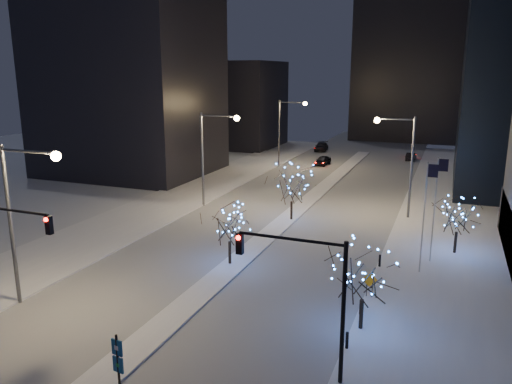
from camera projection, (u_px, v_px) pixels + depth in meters
The scene contains 25 objects.
ground at pixel (136, 351), 25.90m from camera, with size 160.00×160.00×0.00m, color white.
road at pixel (313, 197), 57.56m from camera, with size 20.00×130.00×0.02m, color #9DA1AB.
median at pixel (300, 207), 53.02m from camera, with size 2.00×80.00×0.15m, color white.
east_sidewalk at pixel (450, 258), 38.64m from camera, with size 10.00×90.00×0.15m, color white.
west_sidewalk at pixel (134, 218), 48.96m from camera, with size 8.00×90.00×0.15m, color white.
filler_west_near at pixel (129, 87), 69.23m from camera, with size 22.00×18.00×24.00m, color black.
filler_west_far at pixel (231, 104), 96.59m from camera, with size 18.00×16.00×16.00m, color black.
horizon_block at pixel (417, 37), 102.06m from camera, with size 24.00×14.00×42.00m, color black.
street_lamp_w_near at pixel (22, 204), 29.37m from camera, with size 4.40×0.56×10.00m.
street_lamp_w_mid at pixel (211, 147), 51.98m from camera, with size 4.40×0.56×10.00m.
street_lamp_w_far at pixel (286, 124), 74.59m from camera, with size 4.40×0.56×10.00m.
street_lamp_east at pixel (403, 153), 47.94m from camera, with size 3.90×0.56×10.00m.
traffic_signal_west at pixel (3, 244), 27.78m from camera, with size 5.26×0.43×7.00m.
traffic_signal_east at pixel (310, 284), 22.51m from camera, with size 5.26×0.43×7.00m.
flagpoles at pixel (431, 205), 35.63m from camera, with size 1.35×2.60×8.00m.
bollards at pixel (366, 294), 31.18m from camera, with size 0.16×12.16×0.90m.
car_near at pixel (323, 161), 77.10m from camera, with size 1.69×4.19×1.43m, color black.
car_mid at pixel (411, 157), 81.25m from camera, with size 1.35×3.86×1.27m, color black.
car_far at pixel (321, 147), 91.06m from camera, with size 2.12×5.20×1.51m, color black.
holiday_tree_median_near at pixel (229, 225), 36.63m from camera, with size 3.76×3.76×4.58m.
holiday_tree_median_far at pixel (292, 184), 47.67m from camera, with size 4.58×4.58×5.49m.
holiday_tree_plaza_near at pixel (363, 275), 27.14m from camera, with size 4.03×4.03×4.92m.
holiday_tree_plaza_far at pixel (458, 217), 38.84m from camera, with size 4.38×4.38×4.49m.
wayfinding_sign at pixel (118, 361), 21.49m from camera, with size 0.57×0.16×3.21m.
construction_sign at pixel (370, 282), 31.55m from camera, with size 1.00×0.09×1.65m.
Camera 1 is at (14.32, -19.34, 14.11)m, focal length 35.00 mm.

